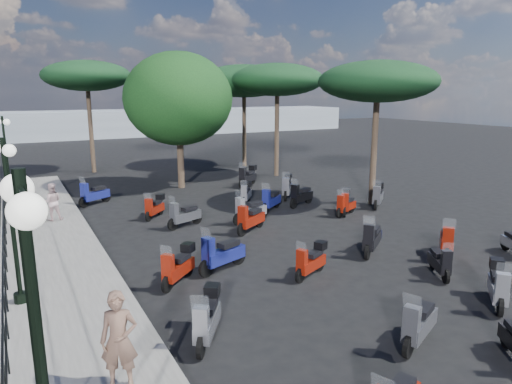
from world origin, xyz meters
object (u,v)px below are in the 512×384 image
scooter_9 (155,207)px  scooter_15 (271,201)px  scooter_2 (178,267)px  scooter_26 (287,187)px  scooter_14 (246,194)px  scooter_27 (301,196)px  scooter_3 (184,216)px  scooter_23 (446,242)px  pine_2 (87,76)px  broadleaf_tree (178,99)px  woman (119,340)px  scooter_13 (372,237)px  scooter_4 (94,194)px  pine_1 (277,80)px  scooter_1 (207,319)px  scooter_19 (346,203)px  scooter_25 (378,196)px  lamp_post_0 (40,363)px  scooter_12 (311,262)px  scooter_18 (372,239)px  pine_0 (244,81)px  pine_3 (378,82)px  scooter_11 (440,263)px  scooter_21 (248,177)px  scooter_6 (222,255)px  scooter_7 (250,211)px  scooter_20 (346,206)px  lamp_post_2 (6,154)px  lamp_post_1 (11,211)px  scooter_16 (498,286)px  scooter_8 (250,219)px

scooter_9 → scooter_15: 5.05m
scooter_2 → scooter_26: bearing=-89.8°
scooter_14 → scooter_27: 2.62m
scooter_3 → scooter_23: scooter_23 is taller
pine_2 → broadleaf_tree: bearing=-65.5°
woman → scooter_27: bearing=65.0°
scooter_13 → scooter_4: bearing=2.1°
scooter_14 → pine_1: (5.02, 5.57, 5.44)m
scooter_1 → scooter_3: size_ratio=0.91×
scooter_13 → scooter_19: scooter_19 is taller
woman → scooter_25: (13.33, 7.91, -0.51)m
scooter_27 → lamp_post_0: bearing=114.8°
scooter_12 → pine_2: size_ratio=0.20×
scooter_13 → scooter_15: size_ratio=0.90×
scooter_18 → broadleaf_tree: size_ratio=0.21×
scooter_9 → scooter_23: bearing=170.9°
scooter_15 → pine_0: pine_0 is taller
scooter_19 → scooter_26: (-0.62, 3.77, 0.05)m
pine_1 → pine_3: (0.11, -8.55, -0.27)m
woman → scooter_3: (4.40, 9.09, -0.56)m
scooter_23 → scooter_25: scooter_23 is taller
scooter_18 → scooter_11: bearing=153.4°
scooter_21 → pine_3: size_ratio=0.24×
lamp_post_0 → scooter_14: 17.46m
woman → scooter_18: 9.38m
scooter_6 → scooter_7: bearing=-56.4°
scooter_4 → pine_3: bearing=-148.7°
scooter_20 → broadleaf_tree: broadleaf_tree is taller
scooter_3 → scooter_6: scooter_6 is taller
lamp_post_0 → scooter_9: lamp_post_0 is taller
lamp_post_2 → scooter_19: (12.74, -8.45, -1.93)m
lamp_post_1 → scooter_19: 13.24m
woman → pine_2: size_ratio=0.25×
lamp_post_0 → scooter_1: bearing=46.9°
pine_3 → scooter_3: bearing=176.3°
scooter_6 → scooter_26: bearing=-63.0°
scooter_3 → scooter_20: scooter_3 is taller
scooter_3 → scooter_26: (6.23, 2.36, 0.07)m
scooter_2 → scooter_14: scooter_2 is taller
scooter_26 → scooter_1: bearing=88.7°
lamp_post_1 → scooter_16: (10.39, -5.47, -1.95)m
scooter_6 → scooter_14: size_ratio=1.38×
lamp_post_2 → scooter_16: size_ratio=2.91×
scooter_7 → scooter_4: bearing=25.0°
scooter_23 → scooter_26: bearing=-40.9°
scooter_21 → broadleaf_tree: size_ratio=0.22×
pine_3 → pine_2: bearing=123.2°
scooter_2 → scooter_12: size_ratio=0.93×
scooter_18 → scooter_8: bearing=-5.9°
scooter_2 → scooter_7: size_ratio=0.75×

